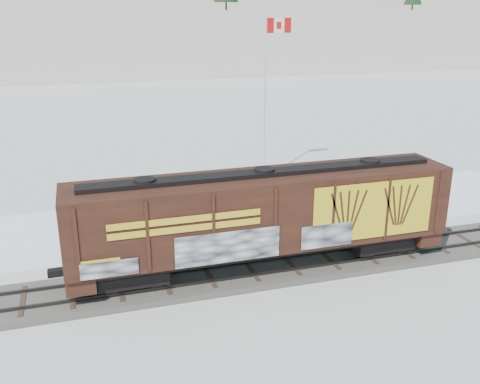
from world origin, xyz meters
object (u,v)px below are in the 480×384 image
object	(u,v)px
car_silver	(177,219)
car_dark	(343,194)
car_white	(192,212)
hopper_railcar	(264,214)
flagpole	(266,122)

from	to	relation	value
car_silver	car_dark	xyz separation A→B (m)	(10.97, 1.52, -0.11)
car_white	car_silver	bearing A→B (deg)	145.61
hopper_railcar	car_silver	size ratio (longest dim) A/B	3.60
flagpole	car_white	xyz separation A→B (m)	(-7.00, -7.29, -3.43)
hopper_railcar	car_dark	distance (m)	11.12
hopper_railcar	car_silver	xyz separation A→B (m)	(-2.97, 5.87, -2.12)
flagpole	car_silver	xyz separation A→B (m)	(-8.02, -8.13, -3.41)
car_white	car_dark	distance (m)	9.97
flagpole	car_dark	size ratio (longest dim) A/B	2.30
car_white	car_dark	bearing A→B (deg)	-70.02
car_silver	car_white	bearing A→B (deg)	-61.46
hopper_railcar	car_dark	size ratio (longest dim) A/B	3.52
car_white	car_dark	xyz separation A→B (m)	(9.95, 0.67, -0.08)
flagpole	car_white	bearing A→B (deg)	-133.83
flagpole	car_silver	bearing A→B (deg)	-134.60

